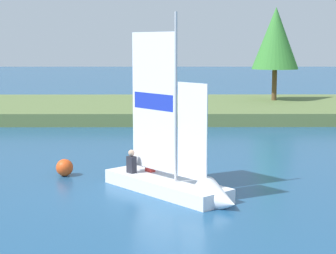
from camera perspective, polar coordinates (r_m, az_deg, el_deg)
shore_bank at (r=36.17m, az=0.04°, el=1.88°), size 80.00×11.57×0.70m
shoreline_tree_left at (r=38.21m, az=10.65°, el=8.66°), size 3.03×3.03×6.04m
sailboat at (r=16.70m, az=1.41°, el=-5.51°), size 4.21×4.55×5.69m
channel_buoy at (r=19.65m, az=-10.25°, el=-3.99°), size 0.58×0.58×0.58m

